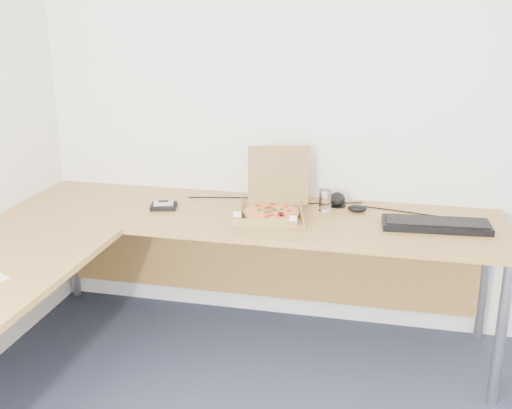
% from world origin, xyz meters
% --- Properties ---
extents(room_shell, '(3.50, 3.50, 2.50)m').
position_xyz_m(room_shell, '(0.00, 0.00, 1.25)').
color(room_shell, white).
rests_on(room_shell, ground).
extents(desk, '(2.50, 2.20, 0.73)m').
position_xyz_m(desk, '(-0.82, 0.97, 0.70)').
color(desk, '#AC7B3A').
rests_on(desk, ground).
extents(pizza_box, '(0.31, 0.37, 0.32)m').
position_xyz_m(pizza_box, '(-0.39, 1.38, 0.77)').
color(pizza_box, olive).
rests_on(pizza_box, desk).
extents(drinking_glass, '(0.06, 0.06, 0.11)m').
position_xyz_m(drinking_glass, '(-0.14, 1.53, 0.79)').
color(drinking_glass, silver).
rests_on(drinking_glass, desk).
extents(keyboard, '(0.51, 0.22, 0.03)m').
position_xyz_m(keyboard, '(0.40, 1.39, 0.75)').
color(keyboard, black).
rests_on(keyboard, desk).
extents(mouse, '(0.11, 0.08, 0.04)m').
position_xyz_m(mouse, '(0.02, 1.55, 0.75)').
color(mouse, black).
rests_on(mouse, desk).
extents(wallet, '(0.15, 0.14, 0.02)m').
position_xyz_m(wallet, '(-0.97, 1.38, 0.74)').
color(wallet, black).
rests_on(wallet, desk).
extents(phone, '(0.11, 0.08, 0.02)m').
position_xyz_m(phone, '(-0.96, 1.37, 0.76)').
color(phone, '#B2B5BA').
rests_on(phone, wallet).
extents(dome_speaker, '(0.10, 0.10, 0.08)m').
position_xyz_m(dome_speaker, '(-0.09, 1.62, 0.77)').
color(dome_speaker, black).
rests_on(dome_speaker, desk).
extents(cable_bundle, '(0.65, 0.13, 0.01)m').
position_xyz_m(cable_bundle, '(-0.25, 1.62, 0.73)').
color(cable_bundle, black).
rests_on(cable_bundle, desk).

